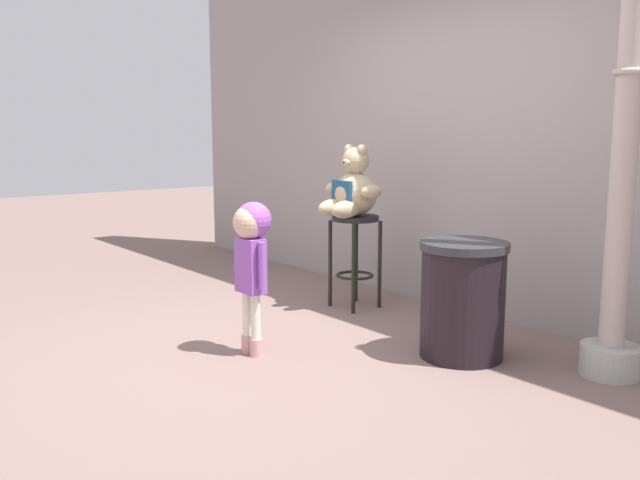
% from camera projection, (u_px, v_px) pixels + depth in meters
% --- Properties ---
extents(ground_plane, '(24.00, 24.00, 0.00)m').
position_uv_depth(ground_plane, '(265.00, 356.00, 4.24)').
color(ground_plane, '#7D625D').
extents(building_wall, '(7.64, 0.30, 3.78)m').
position_uv_depth(building_wall, '(476.00, 68.00, 5.19)').
color(building_wall, '#9C9291').
rests_on(building_wall, ground_plane).
extents(bar_stool_with_teddy, '(0.38, 0.38, 0.75)m').
position_uv_depth(bar_stool_with_teddy, '(355.00, 242.00, 5.35)').
color(bar_stool_with_teddy, black).
rests_on(bar_stool_with_teddy, ground_plane).
extents(teddy_bear, '(0.54, 0.48, 0.57)m').
position_uv_depth(teddy_bear, '(353.00, 190.00, 5.27)').
color(teddy_bear, tan).
rests_on(teddy_bear, bar_stool_with_teddy).
extents(child_walking, '(0.31, 0.25, 0.98)m').
position_uv_depth(child_walking, '(251.00, 245.00, 4.18)').
color(child_walking, '#D3989C').
rests_on(child_walking, ground_plane).
extents(trash_bin, '(0.55, 0.55, 0.74)m').
position_uv_depth(trash_bin, '(463.00, 299.00, 4.18)').
color(trash_bin, black).
rests_on(trash_bin, ground_plane).
extents(lamppost, '(0.34, 0.34, 2.99)m').
position_uv_depth(lamppost, '(623.00, 170.00, 3.72)').
color(lamppost, '#ABAEA8').
rests_on(lamppost, ground_plane).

